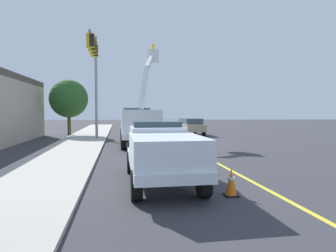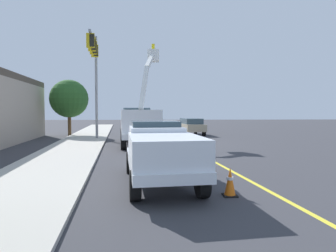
# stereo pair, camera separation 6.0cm
# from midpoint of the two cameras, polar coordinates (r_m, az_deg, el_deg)

# --- Properties ---
(ground) EXTENTS (120.00, 120.00, 0.00)m
(ground) POSITION_cam_midpoint_polar(r_m,az_deg,el_deg) (22.74, 2.15, -3.28)
(ground) COLOR #38383D
(sidewalk_far_side) EXTENTS (60.05, 9.71, 0.12)m
(sidewalk_far_side) POSITION_cam_midpoint_polar(r_m,az_deg,el_deg) (22.47, -16.78, -3.33)
(sidewalk_far_side) COLOR #B2ADA3
(sidewalk_far_side) RESTS_ON ground
(lane_centre_stripe) EXTENTS (49.75, 5.27, 0.01)m
(lane_centre_stripe) POSITION_cam_midpoint_polar(r_m,az_deg,el_deg) (22.74, 2.15, -3.27)
(lane_centre_stripe) COLOR yellow
(lane_centre_stripe) RESTS_ON ground
(utility_bucket_truck) EXTENTS (8.41, 3.32, 7.71)m
(utility_bucket_truck) POSITION_cam_midpoint_polar(r_m,az_deg,el_deg) (21.99, -5.69, 0.75)
(utility_bucket_truck) COLOR white
(utility_bucket_truck) RESTS_ON ground
(service_pickup_truck) EXTENTS (5.79, 2.66, 2.06)m
(service_pickup_truck) POSITION_cam_midpoint_polar(r_m,az_deg,el_deg) (10.06, -1.44, -4.70)
(service_pickup_truck) COLOR white
(service_pickup_truck) RESTS_ON ground
(passing_minivan) EXTENTS (4.97, 2.38, 1.69)m
(passing_minivan) POSITION_cam_midpoint_polar(r_m,az_deg,el_deg) (30.62, 4.37, 0.13)
(passing_minivan) COLOR tan
(passing_minivan) RESTS_ON ground
(traffic_cone_leading) EXTENTS (0.40, 0.40, 0.83)m
(traffic_cone_leading) POSITION_cam_midpoint_polar(r_m,az_deg,el_deg) (8.91, 11.77, -10.40)
(traffic_cone_leading) COLOR black
(traffic_cone_leading) RESTS_ON ground
(traffic_cone_mid_front) EXTENTS (0.40, 0.40, 0.85)m
(traffic_cone_mid_front) POSITION_cam_midpoint_polar(r_m,az_deg,el_deg) (26.45, -2.74, -1.50)
(traffic_cone_mid_front) COLOR black
(traffic_cone_mid_front) RESTS_ON ground
(traffic_signal_mast) EXTENTS (5.48, 0.94, 8.74)m
(traffic_signal_mast) POSITION_cam_midpoint_polar(r_m,az_deg,el_deg) (24.77, -13.92, 11.47)
(traffic_signal_mast) COLOR gray
(traffic_signal_mast) RESTS_ON ground
(street_tree_right) EXTENTS (3.66, 3.66, 5.46)m
(street_tree_right) POSITION_cam_midpoint_polar(r_m,az_deg,el_deg) (30.52, -18.46, 4.95)
(street_tree_right) COLOR brown
(street_tree_right) RESTS_ON ground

